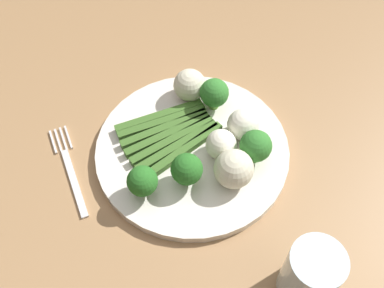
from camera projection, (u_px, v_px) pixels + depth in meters
The scene contains 13 objects.
dining_table at pixel (221, 186), 0.78m from camera, with size 1.33×0.82×0.77m.
plate at pixel (192, 149), 0.68m from camera, with size 0.29×0.29×0.01m, color silver.
asparagus_bundle at pixel (170, 134), 0.68m from camera, with size 0.16×0.14×0.01m.
broccoli_right at pixel (187, 170), 0.61m from camera, with size 0.04×0.04×0.06m.
broccoli_back_right at pixel (214, 93), 0.69m from camera, with size 0.05×0.05×0.06m.
broccoli_back at pixel (256, 146), 0.63m from camera, with size 0.05×0.05×0.06m.
broccoli_near_center at pixel (142, 181), 0.60m from camera, with size 0.04×0.04×0.05m.
cauliflower_outer_edge at pixel (221, 144), 0.65m from camera, with size 0.05×0.05×0.05m, color white.
cauliflower_front at pixel (232, 169), 0.62m from camera, with size 0.06×0.06×0.06m, color beige.
cauliflower_near_fork at pixel (243, 125), 0.67m from camera, with size 0.05×0.05×0.05m, color white.
cauliflower_front_left at pixel (190, 85), 0.71m from camera, with size 0.05×0.05×0.05m, color beige.
fork at pixel (70, 169), 0.67m from camera, with size 0.06×0.16×0.00m.
water_glass at pixel (310, 274), 0.53m from camera, with size 0.07×0.07×0.10m, color silver.
Camera 1 is at (-0.09, -0.37, 1.34)m, focal length 42.04 mm.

